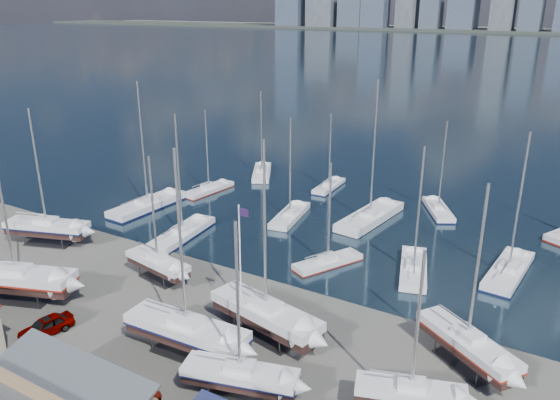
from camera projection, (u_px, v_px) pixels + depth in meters
The scene contains 24 objects.
ground at pixel (203, 324), 48.30m from camera, with size 1400.00×1400.00×0.00m, color #605E59.
water at pixel (555, 56), 299.34m from camera, with size 1400.00×600.00×0.40m, color #182737.
sailboat_cradle_0 at pixel (47, 227), 63.76m from camera, with size 10.30×5.84×16.05m.
sailboat_cradle_1 at pixel (16, 279), 51.64m from camera, with size 11.72×6.88×18.12m.
sailboat_cradle_2 at pixel (158, 263), 55.38m from camera, with size 8.15×3.52×13.11m.
sailboat_cradle_3 at pixel (186, 331), 43.52m from camera, with size 10.77×3.45×17.13m.
sailboat_cradle_4 at pixel (266, 314), 45.84m from camera, with size 10.96×5.05×17.18m.
sailboat_cradle_5 at pixel (240, 375), 38.54m from camera, with size 8.71×4.48×13.74m.
sailboat_cradle_6 at pixel (467, 343), 42.06m from camera, with size 9.09×7.34×15.01m.
sailboat_cradle_7 at pixel (411, 392), 36.94m from camera, with size 7.75×4.34×12.48m.
sailboat_moored_0 at pixel (148, 207), 75.32m from camera, with size 4.05×12.35×18.21m.
sailboat_moored_1 at pixel (209, 190), 81.94m from camera, with size 3.49×8.95×13.03m.
sailboat_moored_2 at pixel (262, 174), 89.92m from camera, with size 7.02×9.70×14.51m.
sailboat_moored_3 at pixel (183, 235), 66.17m from camera, with size 4.10×10.83×15.80m.
sailboat_moored_4 at pixel (290, 216), 71.77m from camera, with size 4.15×9.63×14.08m.
sailboat_moored_5 at pixel (329, 187), 83.46m from camera, with size 2.57×8.15×12.06m.
sailboat_moored_6 at pixel (328, 263), 58.97m from camera, with size 5.71×8.23×12.09m.
sailboat_moored_7 at pixel (370, 219), 71.01m from camera, with size 4.97×12.95×19.06m.
sailboat_moored_8 at pixel (438, 210), 73.92m from camera, with size 6.46×8.86×13.13m.
sailboat_moored_9 at pixel (413, 270), 57.38m from camera, with size 5.25×9.83×14.30m.
sailboat_moored_10 at pixel (508, 273), 56.81m from camera, with size 3.82×10.89×15.97m.
car_a at pixel (46, 326), 46.56m from camera, with size 1.86×4.61×1.57m, color gray.
car_b at pixel (73, 383), 39.73m from camera, with size 1.39×3.99×1.32m, color gray.
flagpole at pixel (241, 260), 45.55m from camera, with size 1.01×0.12×11.45m.
Camera 1 is at (27.12, -42.43, 26.71)m, focal length 35.00 mm.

